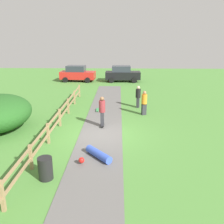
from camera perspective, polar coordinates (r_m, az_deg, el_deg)
ground_plane at (r=13.90m, az=-2.61°, el=-5.22°), size 60.00×60.00×0.00m
asphalt_path at (r=13.89m, az=-2.61°, el=-5.19°), size 2.40×28.00×0.02m
wooden_fence at (r=14.09m, az=-13.26°, el=-2.47°), size 0.12×18.12×1.10m
trash_bin at (r=9.97m, az=-15.24°, el=-12.54°), size 0.56×0.56×0.90m
skater_riding at (r=14.73m, az=-2.31°, el=0.48°), size 0.38×0.80×1.86m
skater_fallen at (r=11.21m, az=-3.46°, el=-9.87°), size 1.46×1.43×0.36m
skateboard_loose at (r=18.19m, az=-3.39°, el=0.51°), size 0.26×0.81×0.08m
bystander_black at (r=18.97m, az=6.09°, el=3.77°), size 0.47×0.47×1.69m
bystander_orange at (r=17.19m, az=7.50°, el=2.37°), size 0.50×0.50×1.71m
parked_car_black at (r=30.13m, az=2.43°, el=8.88°), size 4.22×2.04×1.92m
parked_car_red at (r=30.56m, az=-8.05°, el=8.84°), size 4.30×2.21×1.92m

